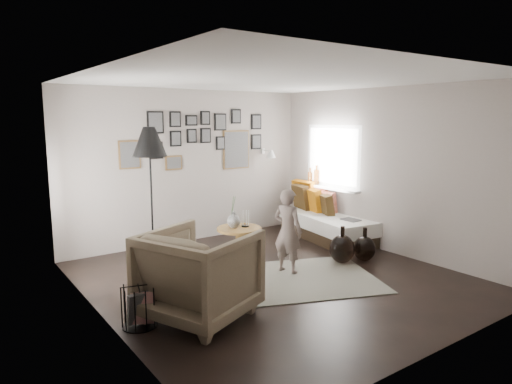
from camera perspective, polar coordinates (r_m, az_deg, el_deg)
ground at (r=6.21m, az=2.35°, el=-10.72°), size 4.80×4.80×0.00m
wall_back at (r=7.91m, az=-8.33°, el=3.19°), size 4.50×0.00×4.50m
wall_front at (r=4.29m, az=22.54°, el=-2.47°), size 4.50×0.00×4.50m
wall_left at (r=4.86m, az=-18.97°, el=-0.96°), size 0.00×4.80×4.80m
wall_right at (r=7.48m, az=16.16°, el=2.58°), size 0.00×4.80×4.80m
ceiling at (r=5.86m, az=2.52°, el=13.93°), size 4.80×4.80×0.00m
door_left at (r=6.05m, az=-21.99°, el=-1.62°), size 0.00×2.14×2.14m
window_right at (r=8.37m, az=8.53°, el=0.97°), size 0.15×1.32×1.30m
gallery_wall at (r=8.00m, az=-6.51°, el=6.47°), size 2.74×0.03×1.08m
wall_sconce at (r=8.50m, az=1.83°, el=4.79°), size 0.18×0.36×0.16m
rug at (r=6.17m, az=4.43°, el=-10.82°), size 2.65×2.29×0.01m
pedestal_table at (r=6.83m, az=-2.11°, el=-6.74°), size 0.66×0.66×0.52m
vase at (r=6.70m, az=-2.80°, el=-3.33°), size 0.19×0.19×0.47m
candles at (r=6.79m, az=-1.36°, el=-3.37°), size 0.11×0.11×0.25m
daybed at (r=8.23m, az=8.45°, el=-3.59°), size 1.11×2.04×0.95m
magazine_on_daybed at (r=7.76m, az=11.76°, el=-3.41°), size 0.22×0.30×0.02m
armchair at (r=4.94m, az=-7.09°, el=-10.19°), size 1.38×1.36×0.97m
armchair_cushion at (r=4.99m, az=-7.06°, el=-10.00°), size 0.57×0.58×0.20m
floor_lamp at (r=6.37m, az=-13.16°, el=5.47°), size 0.47×0.47×2.00m
magazine_basket at (r=4.96m, az=-14.37°, el=-13.65°), size 0.43×0.43×0.43m
demijohn_large at (r=6.88m, az=10.70°, el=-7.00°), size 0.37×0.37×0.56m
demijohn_small at (r=7.06m, az=13.39°, el=-6.88°), size 0.33×0.33×0.51m
child at (r=6.28m, az=3.99°, el=-4.89°), size 0.41×0.50×1.18m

